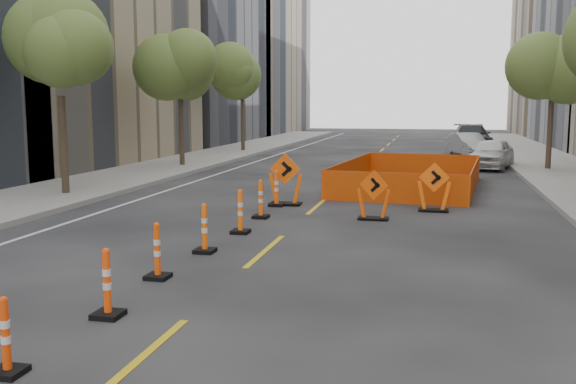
% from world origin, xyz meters
% --- Properties ---
extents(ground_plane, '(140.00, 140.00, 0.00)m').
position_xyz_m(ground_plane, '(0.00, 0.00, 0.00)').
color(ground_plane, black).
extents(sidewalk_left, '(4.00, 90.00, 0.15)m').
position_xyz_m(sidewalk_left, '(-9.00, 12.00, 0.07)').
color(sidewalk_left, gray).
rests_on(sidewalk_left, ground).
extents(bld_left_d, '(12.00, 16.00, 14.00)m').
position_xyz_m(bld_left_d, '(-17.00, 39.20, 7.00)').
color(bld_left_d, '#4C4C51').
rests_on(bld_left_d, ground).
extents(bld_left_e, '(12.00, 20.00, 20.00)m').
position_xyz_m(bld_left_e, '(-17.00, 55.60, 10.00)').
color(bld_left_e, gray).
rests_on(bld_left_e, ground).
extents(tree_l_b, '(2.80, 2.80, 5.95)m').
position_xyz_m(tree_l_b, '(-8.40, 10.00, 4.53)').
color(tree_l_b, '#382B1E').
rests_on(tree_l_b, ground).
extents(tree_l_c, '(2.80, 2.80, 5.95)m').
position_xyz_m(tree_l_c, '(-8.40, 20.00, 4.53)').
color(tree_l_c, '#382B1E').
rests_on(tree_l_c, ground).
extents(tree_l_d, '(2.80, 2.80, 5.95)m').
position_xyz_m(tree_l_d, '(-8.40, 30.00, 4.53)').
color(tree_l_d, '#382B1E').
rests_on(tree_l_d, ground).
extents(tree_r_c, '(2.80, 2.80, 5.95)m').
position_xyz_m(tree_r_c, '(8.40, 22.00, 4.53)').
color(tree_r_c, '#382B1E').
rests_on(tree_r_c, ground).
extents(channelizer_1, '(0.37, 0.37, 0.93)m').
position_xyz_m(channelizer_1, '(-1.27, -2.66, 0.46)').
color(channelizer_1, red).
rests_on(channelizer_1, ground).
extents(channelizer_2, '(0.40, 0.40, 1.03)m').
position_xyz_m(channelizer_2, '(-1.14, -0.59, 0.51)').
color(channelizer_2, '#E93F09').
rests_on(channelizer_2, ground).
extents(channelizer_3, '(0.40, 0.40, 1.01)m').
position_xyz_m(channelizer_3, '(-1.30, 1.48, 0.51)').
color(channelizer_3, '#DE4409').
rests_on(channelizer_3, ground).
extents(channelizer_4, '(0.41, 0.41, 1.04)m').
position_xyz_m(channelizer_4, '(-1.18, 3.54, 0.52)').
color(channelizer_4, '#EF590A').
rests_on(channelizer_4, ground).
extents(channelizer_5, '(0.42, 0.42, 1.06)m').
position_xyz_m(channelizer_5, '(-1.05, 5.61, 0.53)').
color(channelizer_5, '#F85B0A').
rests_on(channelizer_5, ground).
extents(channelizer_6, '(0.41, 0.41, 1.05)m').
position_xyz_m(channelizer_6, '(-1.12, 7.68, 0.52)').
color(channelizer_6, '#F1580A').
rests_on(channelizer_6, ground).
extents(channelizer_7, '(0.43, 0.43, 1.09)m').
position_xyz_m(channelizer_7, '(-1.19, 9.75, 0.55)').
color(channelizer_7, '#FF560A').
rests_on(channelizer_7, ground).
extents(chevron_sign_left, '(1.07, 0.65, 1.58)m').
position_xyz_m(chevron_sign_left, '(-0.98, 10.04, 0.79)').
color(chevron_sign_left, '#DC4E09').
rests_on(chevron_sign_left, ground).
extents(chevron_sign_center, '(1.02, 0.80, 1.33)m').
position_xyz_m(chevron_sign_center, '(1.86, 8.14, 0.67)').
color(chevron_sign_center, '#E14A09').
rests_on(chevron_sign_center, ground).
extents(chevron_sign_right, '(0.97, 0.62, 1.40)m').
position_xyz_m(chevron_sign_right, '(3.41, 9.84, 0.70)').
color(chevron_sign_right, '#FF5A0A').
rests_on(chevron_sign_right, ground).
extents(safety_fence, '(5.24, 8.10, 0.96)m').
position_xyz_m(safety_fence, '(2.56, 14.88, 0.48)').
color(safety_fence, '#E3420B').
rests_on(safety_fence, ground).
extents(parked_car_near, '(2.68, 4.46, 1.42)m').
position_xyz_m(parked_car_near, '(6.00, 22.82, 0.71)').
color(parked_car_near, silver).
rests_on(parked_car_near, ground).
extents(parked_car_mid, '(2.64, 4.30, 1.34)m').
position_xyz_m(parked_car_mid, '(5.28, 30.25, 0.67)').
color(parked_car_mid, '#ACADB2').
rests_on(parked_car_mid, ground).
extents(parked_car_far, '(2.56, 5.85, 1.67)m').
position_xyz_m(parked_car_far, '(5.74, 35.76, 0.84)').
color(parked_car_far, black).
rests_on(parked_car_far, ground).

